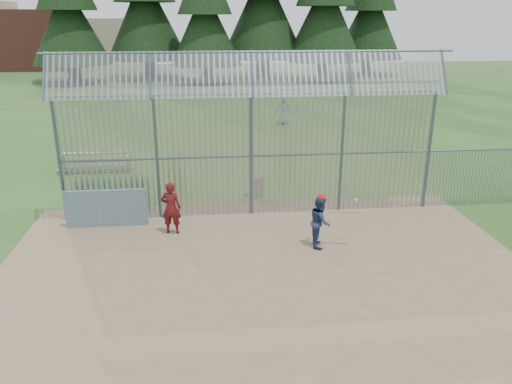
{
  "coord_description": "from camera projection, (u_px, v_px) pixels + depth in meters",
  "views": [
    {
      "loc": [
        -1.49,
        -12.0,
        6.28
      ],
      "look_at": [
        0.0,
        2.0,
        1.3
      ],
      "focal_mm": 35.0,
      "sensor_mm": 36.0,
      "label": 1
    }
  ],
  "objects": [
    {
      "name": "trash_can",
      "position": [
        257.0,
        186.0,
        18.27
      ],
      "size": [
        0.56,
        0.56,
        0.82
      ],
      "color": "gray",
      "rests_on": "ground"
    },
    {
      "name": "backstop_fence",
      "position": [
        307.0,
        144.0,
        16.1
      ],
      "size": [
        20.09,
        0.81,
        5.3
      ],
      "color": "#47566B",
      "rests_on": "ground"
    },
    {
      "name": "onlooker",
      "position": [
        171.0,
        208.0,
        14.98
      ],
      "size": [
        0.64,
        0.47,
        1.62
      ],
      "primitive_type": "imported",
      "rotation": [
        0.0,
        0.0,
        3.0
      ],
      "color": "maroon",
      "rests_on": "dirt_infield"
    },
    {
      "name": "bg_kid_standing",
      "position": [
        284.0,
        110.0,
        30.28
      ],
      "size": [
        0.91,
        0.61,
        1.81
      ],
      "primitive_type": "imported",
      "rotation": [
        0.0,
        0.0,
        3.1
      ],
      "color": "slate",
      "rests_on": "ground"
    },
    {
      "name": "dugout_wall",
      "position": [
        106.0,
        208.0,
        15.54
      ],
      "size": [
        2.5,
        0.12,
        1.2
      ],
      "primitive_type": "cube",
      "color": "#38566B",
      "rests_on": "dirt_infield"
    },
    {
      "name": "ground",
      "position": [
        264.0,
        262.0,
        13.49
      ],
      "size": [
        120.0,
        120.0,
        0.0
      ],
      "primitive_type": "plane",
      "color": "#2D511E",
      "rests_on": "ground"
    },
    {
      "name": "batter",
      "position": [
        320.0,
        221.0,
        14.17
      ],
      "size": [
        0.65,
        0.79,
        1.48
      ],
      "primitive_type": "imported",
      "rotation": [
        0.0,
        0.0,
        1.43
      ],
      "color": "navy",
      "rests_on": "dirt_infield"
    },
    {
      "name": "distant_buildings",
      "position": [
        28.0,
        38.0,
        62.93
      ],
      "size": [
        26.5,
        10.5,
        8.0
      ],
      "color": "brown",
      "rests_on": "ground"
    },
    {
      "name": "dirt_infield",
      "position": [
        266.0,
        270.0,
        13.02
      ],
      "size": [
        14.0,
        10.0,
        0.02
      ],
      "primitive_type": "cube",
      "color": "#756047",
      "rests_on": "ground"
    },
    {
      "name": "bleacher",
      "position": [
        95.0,
        162.0,
        21.22
      ],
      "size": [
        3.0,
        0.95,
        0.72
      ],
      "color": "slate",
      "rests_on": "ground"
    },
    {
      "name": "batting_gear",
      "position": [
        328.0,
        201.0,
        13.96
      ],
      "size": [
        1.24,
        0.4,
        0.55
      ],
      "color": "red",
      "rests_on": "ground"
    }
  ]
}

